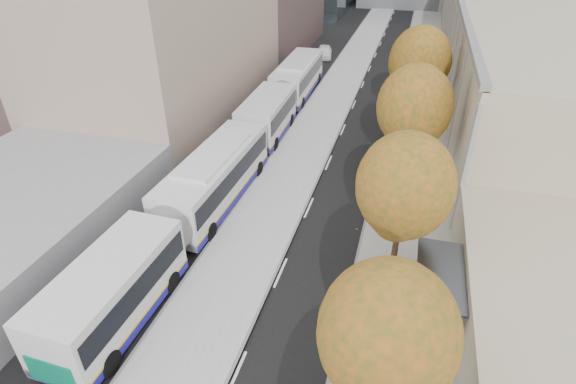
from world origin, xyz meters
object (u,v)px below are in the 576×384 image
(bus_near, at_px, (181,216))
(bus_far, at_px, (286,91))
(bus_shelter, at_px, (444,282))
(distant_car, at_px, (324,52))

(bus_near, relative_size, bus_far, 0.98)
(bus_shelter, distance_m, distant_car, 42.32)
(bus_near, bearing_deg, distant_car, 92.03)
(bus_shelter, distance_m, bus_near, 13.17)
(bus_far, relative_size, distant_car, 4.46)
(distant_car, bearing_deg, bus_far, -99.46)
(bus_near, height_order, bus_far, bus_far)
(bus_shelter, distance_m, bus_far, 25.62)
(bus_near, distance_m, bus_far, 20.08)
(bus_near, xyz_separation_m, distant_car, (-0.31, 38.17, -0.99))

